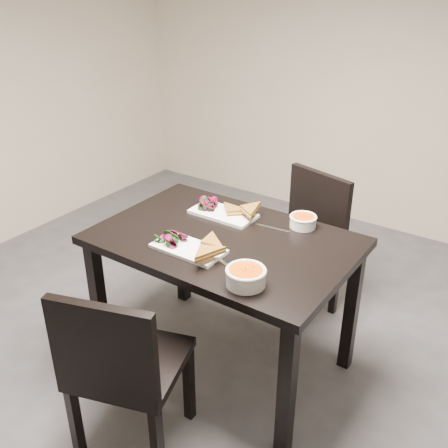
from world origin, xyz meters
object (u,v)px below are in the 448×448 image
at_px(table, 224,255).
at_px(soup_bowl_far, 303,221).
at_px(plate_near, 188,249).
at_px(chair_far, 304,236).
at_px(soup_bowl_near, 246,276).
at_px(chair_near, 121,365).
at_px(plate_far, 223,214).

bearing_deg(table, soup_bowl_far, 50.32).
distance_m(plate_near, soup_bowl_far, 0.59).
xyz_separation_m(chair_far, plate_near, (-0.16, -0.87, 0.27)).
bearing_deg(table, soup_bowl_near, -43.25).
height_order(chair_far, soup_bowl_far, chair_far).
bearing_deg(soup_bowl_far, table, -129.68).
relative_size(chair_near, soup_bowl_far, 6.37).
xyz_separation_m(table, soup_bowl_far, (0.26, 0.31, 0.13)).
height_order(table, soup_bowl_far, soup_bowl_far).
distance_m(plate_far, soup_bowl_far, 0.41).
xyz_separation_m(plate_near, plate_far, (-0.08, 0.39, 0.00)).
xyz_separation_m(chair_near, soup_bowl_far, (0.26, 1.01, 0.30)).
relative_size(chair_far, plate_far, 2.52).
distance_m(plate_near, soup_bowl_near, 0.37).
relative_size(table, soup_bowl_far, 8.99).
height_order(chair_far, plate_far, chair_far).
relative_size(plate_near, soup_bowl_far, 2.48).
relative_size(plate_near, soup_bowl_near, 2.00).
bearing_deg(soup_bowl_near, plate_near, 166.24).
relative_size(plate_far, soup_bowl_far, 2.52).
distance_m(table, plate_near, 0.23).
relative_size(chair_near, plate_far, 2.52).
distance_m(chair_far, soup_bowl_near, 1.03).
relative_size(chair_near, plate_near, 2.57).
distance_m(plate_near, plate_far, 0.39).
xyz_separation_m(chair_far, plate_far, (-0.23, -0.49, 0.27)).
relative_size(chair_far, plate_near, 2.57).
bearing_deg(plate_far, table, -54.48).
bearing_deg(soup_bowl_far, chair_near, -104.69).
distance_m(chair_near, chair_far, 1.39).
bearing_deg(soup_bowl_far, chair_far, 113.18).
height_order(plate_far, soup_bowl_far, soup_bowl_far).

